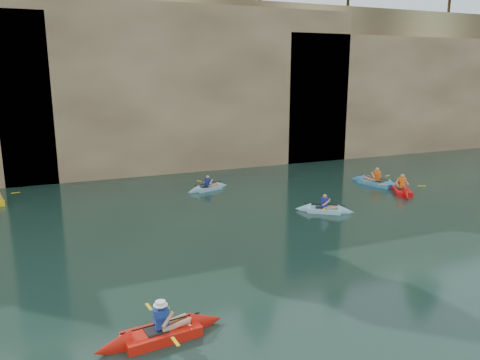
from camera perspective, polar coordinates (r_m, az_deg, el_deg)
name	(u,v)px	position (r m, az deg, el deg)	size (l,w,h in m)	color
ground	(377,335)	(13.40, 16.35, -17.68)	(160.00, 160.00, 0.00)	black
cliff	(141,81)	(39.50, -11.98, 11.74)	(70.00, 16.00, 12.00)	tan
cliff_slab_center	(192,87)	(32.81, -5.91, 11.21)	(24.00, 2.40, 11.40)	tan
cliff_slab_east	(418,93)	(43.15, 20.84, 9.84)	(26.00, 2.40, 9.84)	tan
sea_cave_center	(107,153)	(31.34, -15.94, 3.15)	(3.50, 1.00, 3.20)	black
sea_cave_east	(297,133)	(35.67, 6.98, 5.76)	(5.00, 1.00, 4.50)	black
main_kayaker	(162,333)	(12.84, -9.54, -17.87)	(3.55, 2.36, 1.30)	red
kayaker_ltblue_near	(324,209)	(23.34, 10.23, -3.55)	(2.72, 2.23, 1.13)	#8DCCEC
kayaker_red_far	(402,190)	(28.15, 19.09, -1.15)	(2.52, 3.56, 1.34)	red
kayaker_ltblue_mid	(208,188)	(27.28, -3.93, -0.95)	(2.91, 2.08, 1.08)	#7CB3D0
kayaker_blue_east	(377,183)	(29.54, 16.31, -0.31)	(2.55, 3.87, 1.35)	#3D8ED0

